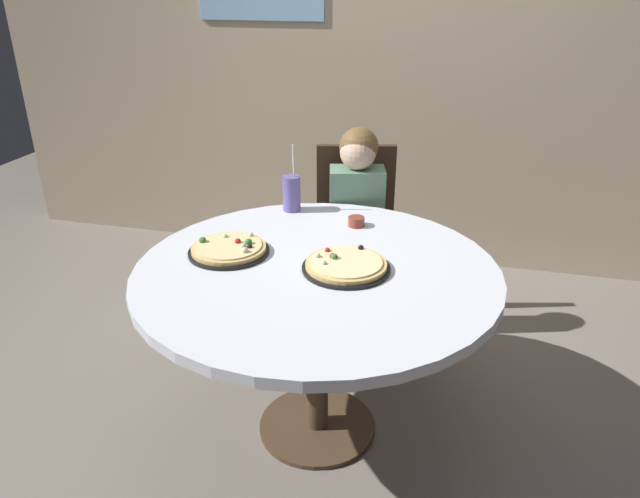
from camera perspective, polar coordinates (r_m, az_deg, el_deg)
The scene contains 9 objects.
ground_plane at distance 2.56m, azimuth -0.28°, elevation -16.92°, with size 8.00×8.00×0.00m, color slate.
wall_with_window at distance 3.69m, azimuth 7.03°, elevation 20.74°, with size 5.20×0.14×2.90m.
dining_table at distance 2.18m, azimuth -0.32°, elevation -3.78°, with size 1.34×1.34×0.75m.
chair_wooden at distance 3.02m, azimuth 3.47°, elevation 1.86°, with size 0.48×0.48×0.95m.
diner_child at distance 2.87m, azimuth 3.53°, elevation -0.41°, with size 0.33×0.43×1.08m.
pizza_veggie at distance 2.11m, azimuth 2.52°, elevation -1.60°, with size 0.32×0.32×0.05m.
pizza_cheese at distance 2.26m, azimuth -8.83°, elevation -0.00°, with size 0.31×0.31×0.05m.
soda_cup at distance 2.64m, azimuth -2.78°, elevation 5.44°, with size 0.08×0.08×0.31m.
sauce_bowl at distance 2.49m, azimuth 3.54°, elevation 2.68°, with size 0.07×0.07×0.04m, color brown.
Camera 1 is at (0.48, -1.85, 1.71)m, focal length 32.93 mm.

